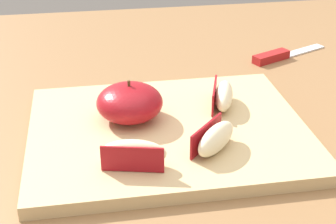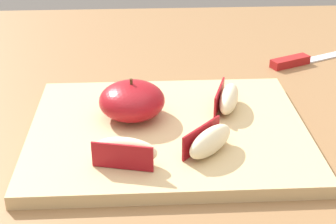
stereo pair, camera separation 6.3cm
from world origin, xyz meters
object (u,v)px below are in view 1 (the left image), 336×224
apple_wedge_right (223,96)px  cutting_board (168,132)px  paring_knife (277,56)px  apple_wedge_middle (134,153)px  apple_half_skin_up (130,102)px  apple_wedge_left (215,138)px

apple_wedge_right → cutting_board: bearing=-153.0°
paring_knife → apple_wedge_right: bearing=-128.1°
cutting_board → apple_wedge_middle: size_ratio=4.58×
cutting_board → apple_wedge_middle: bearing=-122.5°
apple_half_skin_up → apple_wedge_left: (0.09, -0.09, -0.01)m
apple_half_skin_up → paring_knife: bearing=36.4°
apple_wedge_left → apple_half_skin_up: bearing=133.7°
apple_wedge_left → paring_knife: size_ratio=0.45×
cutting_board → paring_knife: size_ratio=2.24×
apple_wedge_middle → paring_knife: (0.28, 0.31, -0.03)m
apple_wedge_right → apple_wedge_left: bearing=-109.7°
apple_wedge_middle → apple_wedge_left: size_ratio=1.09×
apple_wedge_middle → apple_wedge_right: same height
apple_half_skin_up → apple_wedge_middle: apple_half_skin_up is taller
apple_wedge_right → apple_wedge_middle: bearing=-137.4°
apple_half_skin_up → apple_wedge_middle: size_ratio=1.12×
apple_wedge_middle → apple_wedge_left: bearing=9.7°
apple_half_skin_up → apple_wedge_middle: 0.11m
apple_half_skin_up → apple_wedge_right: (0.13, 0.01, -0.01)m
paring_knife → apple_wedge_middle: bearing=-132.1°
cutting_board → paring_knife: 0.32m
apple_half_skin_up → apple_wedge_right: size_ratio=1.12×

